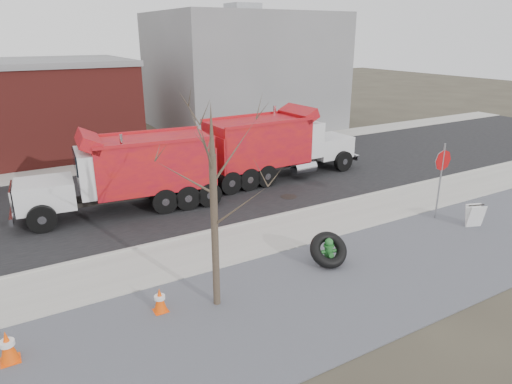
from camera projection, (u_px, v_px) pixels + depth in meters
ground at (269, 240)px, 15.45m from camera, size 120.00×120.00×0.00m
gravel_verge at (336, 286)px, 12.59m from camera, size 60.00×5.00×0.03m
sidewalk at (265, 237)px, 15.64m from camera, size 60.00×2.50×0.06m
curb at (246, 223)px, 16.69m from camera, size 60.00×0.15×0.11m
road at (195, 188)px, 20.57m from camera, size 60.00×9.40×0.02m
far_sidewalk at (154, 159)px, 25.21m from camera, size 60.00×2.00×0.06m
building_grey at (243, 71)px, 33.09m from camera, size 12.00×10.00×8.00m
bare_tree at (213, 183)px, 10.72m from camera, size 3.20×3.20×5.20m
fire_hydrant at (328, 253)px, 13.67m from camera, size 0.50×0.49×0.88m
truck_tire at (328, 250)px, 13.62m from camera, size 1.37×1.27×1.05m
stop_sign at (442, 169)px, 16.61m from camera, size 0.79×0.06×2.89m
sandwich_board at (475, 216)px, 16.32m from camera, size 0.70×0.56×0.84m
traffic_cone_near at (160, 300)px, 11.37m from camera, size 0.35×0.35×0.68m
traffic_cone_far at (8, 347)px, 9.60m from camera, size 0.40×0.40×0.77m
dump_truck_red_a at (276, 144)px, 21.62m from camera, size 8.19×2.53×3.30m
dump_truck_red_b at (129, 170)px, 17.60m from camera, size 7.65×2.89×3.20m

